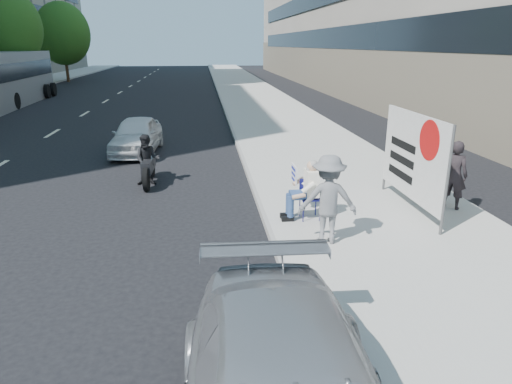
{
  "coord_description": "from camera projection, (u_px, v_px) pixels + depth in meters",
  "views": [
    {
      "loc": [
        0.17,
        -6.95,
        3.78
      ],
      "look_at": [
        1.21,
        1.99,
        0.85
      ],
      "focal_mm": 32.0,
      "sensor_mm": 36.0,
      "label": 1
    }
  ],
  "objects": [
    {
      "name": "ground",
      "position": [
        199.0,
        278.0,
        7.72
      ],
      "size": [
        160.0,
        160.0,
        0.0
      ],
      "primitive_type": "plane",
      "color": "black",
      "rests_on": "ground"
    },
    {
      "name": "near_sidewalk",
      "position": [
        268.0,
        110.0,
        27.03
      ],
      "size": [
        5.0,
        120.0,
        0.15
      ],
      "primitive_type": "cube",
      "color": "#ABA9A0",
      "rests_on": "ground"
    },
    {
      "name": "tree_far_d",
      "position": [
        7.0,
        28.0,
        33.04
      ],
      "size": [
        4.8,
        4.8,
        7.65
      ],
      "color": "#382616",
      "rests_on": "ground"
    },
    {
      "name": "tree_far_e",
      "position": [
        63.0,
        34.0,
        46.29
      ],
      "size": [
        5.4,
        5.4,
        7.89
      ],
      "color": "#382616",
      "rests_on": "ground"
    },
    {
      "name": "seated_protester",
      "position": [
        305.0,
        186.0,
        9.75
      ],
      "size": [
        0.83,
        1.11,
        1.31
      ],
      "color": "navy",
      "rests_on": "near_sidewalk"
    },
    {
      "name": "jogger",
      "position": [
        328.0,
        199.0,
        8.53
      ],
      "size": [
        1.18,
        0.78,
        1.71
      ],
      "primitive_type": "imported",
      "rotation": [
        0.0,
        0.0,
        3.0
      ],
      "color": "slate",
      "rests_on": "near_sidewalk"
    },
    {
      "name": "pedestrian_woman",
      "position": [
        454.0,
        175.0,
        10.36
      ],
      "size": [
        0.68,
        0.67,
        1.58
      ],
      "primitive_type": "imported",
      "rotation": [
        0.0,
        0.0,
        2.42
      ],
      "color": "black",
      "rests_on": "near_sidewalk"
    },
    {
      "name": "protest_banner",
      "position": [
        413.0,
        156.0,
        10.13
      ],
      "size": [
        0.08,
        3.06,
        2.2
      ],
      "color": "#4C4C4C",
      "rests_on": "near_sidewalk"
    },
    {
      "name": "white_sedan_near",
      "position": [
        137.0,
        135.0,
        16.47
      ],
      "size": [
        1.73,
        3.86,
        1.29
      ],
      "primitive_type": "imported",
      "rotation": [
        0.0,
        0.0,
        -0.06
      ],
      "color": "silver",
      "rests_on": "ground"
    },
    {
      "name": "motorcycle",
      "position": [
        148.0,
        162.0,
        12.7
      ],
      "size": [
        0.71,
        2.04,
        1.42
      ],
      "rotation": [
        0.0,
        0.0,
        -0.03
      ],
      "color": "black",
      "rests_on": "ground"
    },
    {
      "name": "bus",
      "position": [
        7.0,
        79.0,
        29.4
      ],
      "size": [
        3.06,
        12.14,
        3.3
      ],
      "rotation": [
        0.0,
        0.0,
        0.04
      ],
      "color": "slate",
      "rests_on": "ground"
    }
  ]
}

